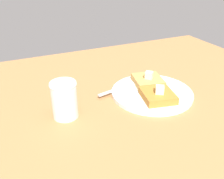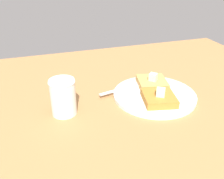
# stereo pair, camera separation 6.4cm
# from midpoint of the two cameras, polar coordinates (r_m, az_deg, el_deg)

# --- Properties ---
(table_surface) EXTENTS (0.98, 0.98, 0.03)m
(table_surface) POSITION_cam_midpoint_polar(r_m,az_deg,el_deg) (0.70, 9.16, -3.51)
(table_surface) COLOR #A67142
(table_surface) RESTS_ON ground
(plate) EXTENTS (0.23, 0.23, 0.01)m
(plate) POSITION_cam_midpoint_polar(r_m,az_deg,el_deg) (0.71, 6.57, -0.79)
(plate) COLOR silver
(plate) RESTS_ON table_surface
(toast_slice_left) EXTENTS (0.10, 0.10, 0.02)m
(toast_slice_left) POSITION_cam_midpoint_polar(r_m,az_deg,el_deg) (0.67, 7.85, -1.52)
(toast_slice_left) COLOR #B5732C
(toast_slice_left) RESTS_ON plate
(toast_slice_middle) EXTENTS (0.10, 0.10, 0.02)m
(toast_slice_middle) POSITION_cam_midpoint_polar(r_m,az_deg,el_deg) (0.74, 5.54, 1.86)
(toast_slice_middle) COLOR tan
(toast_slice_middle) RESTS_ON plate
(butter_pat_primary) EXTENTS (0.03, 0.03, 0.02)m
(butter_pat_primary) POSITION_cam_midpoint_polar(r_m,az_deg,el_deg) (0.66, 8.15, -0.11)
(butter_pat_primary) COLOR #F7EDC3
(butter_pat_primary) RESTS_ON toast_slice_left
(butter_pat_secondary) EXTENTS (0.03, 0.03, 0.02)m
(butter_pat_secondary) POSITION_cam_midpoint_polar(r_m,az_deg,el_deg) (0.73, 6.10, 3.24)
(butter_pat_secondary) COLOR #F4E9B4
(butter_pat_secondary) RESTS_ON toast_slice_middle
(fork) EXTENTS (0.05, 0.16, 0.00)m
(fork) POSITION_cam_midpoint_polar(r_m,az_deg,el_deg) (0.73, 0.26, 0.61)
(fork) COLOR silver
(fork) RESTS_ON plate
(syrup_jar) EXTENTS (0.06, 0.06, 0.09)m
(syrup_jar) POSITION_cam_midpoint_polar(r_m,az_deg,el_deg) (0.61, -13.76, -2.70)
(syrup_jar) COLOR #432006
(syrup_jar) RESTS_ON table_surface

